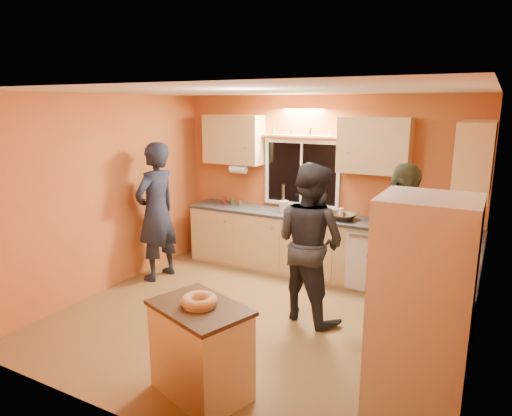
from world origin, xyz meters
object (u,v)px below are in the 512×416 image
Objects in this scene: person_left at (156,212)px; refrigerator at (421,310)px; island at (201,349)px; person_right at (399,250)px; person_center at (310,242)px.

refrigerator is at bearing 73.99° from person_left.
person_right is at bearing 76.53° from island.
refrigerator is at bearing 157.80° from person_center.
person_center is (2.39, -0.15, -0.06)m from person_left.
refrigerator is 4.02m from person_left.
person_center is (0.27, 1.80, 0.51)m from island.
person_left is 2.39m from person_center.
person_left is at bearing 160.60° from refrigerator.
refrigerator is 1.40m from person_right.
island is 0.50× the size of person_left.
refrigerator is 1.84m from person_center.
person_right is (-0.44, 1.33, 0.04)m from refrigerator.
refrigerator is 1.83× the size of island.
person_center is at bearing 100.36° from island.
person_center is at bearing 118.66° from person_right.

